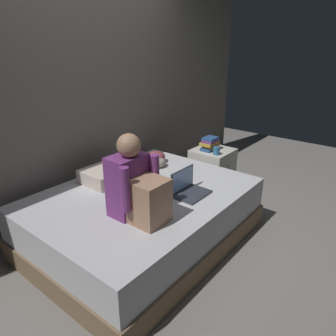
{
  "coord_description": "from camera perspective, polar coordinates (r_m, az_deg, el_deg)",
  "views": [
    {
      "loc": [
        -2.05,
        -1.49,
        1.78
      ],
      "look_at": [
        -0.08,
        0.1,
        0.76
      ],
      "focal_mm": 33.82,
      "sensor_mm": 36.0,
      "label": 1
    }
  ],
  "objects": [
    {
      "name": "book_stack",
      "position": [
        3.81,
        7.56,
        4.39
      ],
      "size": [
        0.23,
        0.16,
        0.16
      ],
      "color": "#284C84",
      "rests_on": "nightstand"
    },
    {
      "name": "pillow",
      "position": [
        3.17,
        -10.22,
        -0.8
      ],
      "size": [
        0.56,
        0.36,
        0.13
      ],
      "primitive_type": "cube",
      "color": "beige",
      "rests_on": "bed"
    },
    {
      "name": "wall_back",
      "position": [
        3.41,
        -14.05,
        14.16
      ],
      "size": [
        5.6,
        0.1,
        2.7
      ],
      "primitive_type": "cube",
      "color": "slate",
      "rests_on": "ground_plane"
    },
    {
      "name": "bed",
      "position": [
        3.0,
        -4.42,
        -8.74
      ],
      "size": [
        2.0,
        1.5,
        0.51
      ],
      "color": "#7A6047",
      "rests_on": "ground_plane"
    },
    {
      "name": "person_sitting",
      "position": [
        2.4,
        -5.73,
        -3.4
      ],
      "size": [
        0.39,
        0.44,
        0.66
      ],
      "color": "#75337A",
      "rests_on": "bed"
    },
    {
      "name": "laptop",
      "position": [
        2.82,
        3.67,
        -3.64
      ],
      "size": [
        0.32,
        0.23,
        0.22
      ],
      "color": "#333842",
      "rests_on": "bed"
    },
    {
      "name": "clothes_pile",
      "position": [
        3.49,
        -2.12,
        1.67
      ],
      "size": [
        0.29,
        0.29,
        0.13
      ],
      "color": "#8E3D47",
      "rests_on": "bed"
    },
    {
      "name": "mug",
      "position": [
        3.68,
        8.71,
        3.08
      ],
      "size": [
        0.08,
        0.08,
        0.09
      ],
      "primitive_type": "cylinder",
      "color": "teal",
      "rests_on": "nightstand"
    },
    {
      "name": "ground_plane",
      "position": [
        3.1,
        2.48,
        -13.03
      ],
      "size": [
        8.0,
        8.0,
        0.0
      ],
      "primitive_type": "plane",
      "color": "gray"
    },
    {
      "name": "nightstand",
      "position": [
        3.95,
        7.92,
        -0.52
      ],
      "size": [
        0.44,
        0.46,
        0.56
      ],
      "color": "beige",
      "rests_on": "ground_plane"
    }
  ]
}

